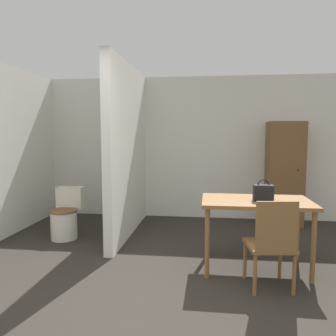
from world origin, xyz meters
TOP-DOWN VIEW (x-y plane):
  - ground_plane at (0.00, 0.00)m, footprint 16.00×16.00m
  - wall_back at (0.00, 3.56)m, footprint 5.78×0.12m
  - partition_wall at (-0.69, 2.45)m, footprint 0.12×2.11m
  - dining_table at (1.03, 1.28)m, footprint 1.17×0.71m
  - wooden_chair at (1.11, 0.79)m, footprint 0.48×0.48m
  - toilet at (-1.54, 2.10)m, footprint 0.39×0.54m
  - handbag at (1.10, 1.24)m, footprint 0.21×0.13m
  - wooden_cabinet at (1.76, 3.24)m, footprint 0.56×0.50m

SIDE VIEW (x-z plane):
  - ground_plane at x=0.00m, z-range 0.00..0.00m
  - toilet at x=-1.54m, z-range -0.05..0.66m
  - wooden_chair at x=1.11m, z-range 0.03..0.92m
  - dining_table at x=1.03m, z-range 0.30..1.08m
  - wooden_cabinet at x=1.76m, z-range 0.00..1.70m
  - handbag at x=1.10m, z-range 0.75..0.99m
  - wall_back at x=0.00m, z-range 0.00..2.50m
  - partition_wall at x=-0.69m, z-range 0.00..2.50m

